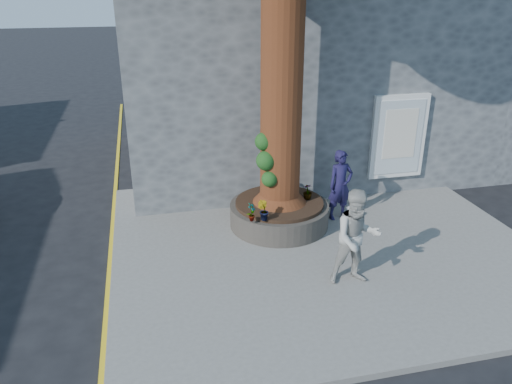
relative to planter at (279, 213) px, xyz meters
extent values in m
plane|color=black|center=(-0.80, -2.00, -0.41)|extent=(120.00, 120.00, 0.00)
cube|color=slate|center=(0.70, -1.00, -0.35)|extent=(9.00, 8.00, 0.12)
cube|color=yellow|center=(-3.85, -1.00, -0.41)|extent=(0.10, 30.00, 0.01)
cube|color=#515457|center=(1.70, 5.20, 2.59)|extent=(10.00, 8.00, 6.00)
cube|color=white|center=(3.50, 1.14, 1.29)|extent=(1.50, 0.12, 2.20)
cube|color=silver|center=(3.50, 1.08, 1.29)|extent=(1.25, 0.04, 1.95)
cube|color=silver|center=(3.50, 1.06, 1.39)|extent=(0.90, 0.02, 1.30)
cube|color=#515457|center=(9.70, 5.20, 2.59)|extent=(6.00, 8.00, 6.00)
cylinder|color=black|center=(0.00, 0.00, -0.03)|extent=(2.30, 2.30, 0.52)
cylinder|color=black|center=(0.00, 0.00, 0.27)|extent=(2.04, 2.04, 0.08)
cylinder|color=#4D2A13|center=(0.00, 0.00, 4.06)|extent=(0.90, 0.90, 7.50)
cone|color=#4D2A13|center=(0.00, 0.00, 0.66)|extent=(1.24, 1.24, 0.70)
sphere|color=#163E14|center=(-0.38, -0.20, 1.41)|extent=(0.44, 0.44, 0.44)
sphere|color=#163E14|center=(-0.32, -0.30, 1.01)|extent=(0.36, 0.36, 0.36)
sphere|color=#163E14|center=(-0.40, -0.08, 1.81)|extent=(0.40, 0.40, 0.40)
imported|color=#19163C|center=(1.50, 0.03, 0.56)|extent=(0.68, 0.50, 1.71)
imported|color=#A8A7A1|center=(0.74, -2.64, 0.65)|extent=(0.98, 0.79, 1.89)
cube|color=white|center=(1.79, -0.08, -0.15)|extent=(0.23, 0.19, 0.28)
imported|color=gray|center=(-0.85, -0.85, 0.51)|extent=(0.25, 0.26, 0.41)
imported|color=gray|center=(-0.60, -0.85, 0.52)|extent=(0.33, 0.33, 0.43)
imported|color=gray|center=(0.67, -0.02, 0.50)|extent=(0.23, 0.23, 0.38)
imported|color=gray|center=(0.31, 0.85, 0.47)|extent=(0.37, 0.38, 0.33)
camera|label=1|loc=(-2.91, -10.15, 5.05)|focal=35.00mm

